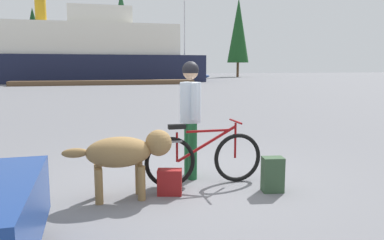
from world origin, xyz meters
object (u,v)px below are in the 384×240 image
object	(u,v)px
person_cyclist	(190,108)
sailboat_moored	(185,76)
bicycle	(204,158)
handbag_pannier	(170,182)
ferry_boat	(76,54)
backpack	(273,174)
dog	(126,153)

from	to	relation	value
person_cyclist	sailboat_moored	distance (m)	40.96
person_cyclist	bicycle	bearing A→B (deg)	-77.16
handbag_pannier	ferry_boat	size ratio (longest dim) A/B	0.01
bicycle	handbag_pannier	xyz separation A→B (m)	(-0.56, -0.30, -0.22)
ferry_boat	sailboat_moored	xyz separation A→B (m)	(12.55, 2.89, -2.41)
backpack	ferry_boat	size ratio (longest dim) A/B	0.02
person_cyclist	backpack	size ratio (longest dim) A/B	3.70
dog	handbag_pannier	world-z (taller)	dog
bicycle	backpack	bearing A→B (deg)	-33.85
person_cyclist	ferry_boat	xyz separation A→B (m)	(-2.73, 36.87, 1.86)
person_cyclist	backpack	distance (m)	1.55
dog	handbag_pannier	bearing A→B (deg)	-1.49
dog	bicycle	bearing A→B (deg)	14.38
handbag_pannier	ferry_boat	world-z (taller)	ferry_boat
handbag_pannier	sailboat_moored	xyz separation A→B (m)	(10.29, 40.46, 0.36)
person_cyclist	dog	bearing A→B (deg)	-146.45
handbag_pannier	sailboat_moored	bearing A→B (deg)	75.73
backpack	handbag_pannier	bearing A→B (deg)	170.05
person_cyclist	backpack	bearing A→B (deg)	-46.24
person_cyclist	ferry_boat	size ratio (longest dim) A/B	0.07
ferry_boat	sailboat_moored	distance (m)	13.10
backpack	ferry_boat	bearing A→B (deg)	95.49
person_cyclist	handbag_pannier	bearing A→B (deg)	-123.98
bicycle	dog	size ratio (longest dim) A/B	1.26
handbag_pannier	bicycle	bearing A→B (deg)	28.31
dog	ferry_boat	xyz separation A→B (m)	(-1.70, 37.56, 2.34)
bicycle	backpack	xyz separation A→B (m)	(0.81, -0.54, -0.15)
sailboat_moored	handbag_pannier	bearing A→B (deg)	-104.27
person_cyclist	sailboat_moored	world-z (taller)	sailboat_moored
backpack	handbag_pannier	size ratio (longest dim) A/B	1.39
handbag_pannier	dog	bearing A→B (deg)	178.51
dog	handbag_pannier	xyz separation A→B (m)	(0.56, -0.01, -0.43)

